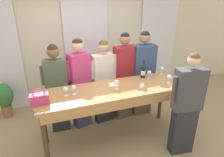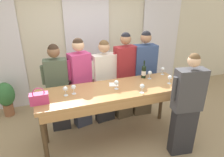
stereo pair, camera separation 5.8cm
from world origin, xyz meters
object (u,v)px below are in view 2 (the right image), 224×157
wine_glass_front_left (142,87)px  wine_glass_front_right (73,87)px  wine_bottle (144,71)px  wine_glass_center_mid (163,69)px  host_pouring (186,107)px  tasting_bar (114,95)px  wine_glass_center_right (170,78)px  guest_striped_shirt (125,76)px  wine_glass_center_left (65,89)px  wine_glass_front_mid (116,83)px  guest_navy_coat (144,74)px  guest_olive_jacket (58,87)px  wine_glass_back_left (150,73)px  potted_plant (6,96)px  guest_cream_sweater (105,81)px  guest_pink_top (81,83)px  handbag (39,98)px

wine_glass_front_left → wine_glass_front_right: 1.07m
wine_bottle → wine_glass_front_left: wine_bottle is taller
wine_glass_center_mid → host_pouring: size_ratio=0.09×
tasting_bar → wine_glass_center_right: size_ratio=16.34×
wine_glass_center_right → guest_striped_shirt: guest_striped_shirt is taller
wine_glass_center_mid → wine_glass_center_left: bearing=-171.6°
wine_glass_front_mid → guest_navy_coat: 1.10m
tasting_bar → wine_glass_front_mid: 0.22m
wine_glass_front_right → wine_glass_center_mid: same height
wine_bottle → guest_olive_jacket: 1.61m
wine_glass_front_right → wine_glass_back_left: (1.42, 0.16, 0.00)m
wine_glass_center_right → guest_navy_coat: bearing=97.0°
wine_bottle → wine_glass_center_mid: size_ratio=2.21×
wine_glass_front_mid → potted_plant: wine_glass_front_mid is taller
guest_navy_coat → wine_glass_front_left: bearing=-119.2°
guest_cream_sweater → wine_glass_center_mid: bearing=-18.5°
wine_glass_back_left → guest_pink_top: size_ratio=0.09×
wine_bottle → host_pouring: size_ratio=0.19×
wine_glass_front_right → wine_glass_center_left: bearing=-172.6°
wine_glass_center_left → tasting_bar: bearing=-2.4°
wine_bottle → wine_glass_center_right: size_ratio=2.21×
guest_navy_coat → handbag: bearing=-159.6°
handbag → potted_plant: handbag is taller
wine_glass_front_mid → guest_olive_jacket: guest_olive_jacket is taller
wine_glass_front_left → wine_glass_front_mid: size_ratio=1.00×
wine_glass_center_right → guest_striped_shirt: bearing=124.1°
handbag → host_pouring: (2.11, -0.55, -0.24)m
guest_cream_sweater → guest_navy_coat: bearing=0.0°
guest_olive_jacket → host_pouring: size_ratio=0.99×
wine_glass_center_right → guest_cream_sweater: bearing=141.0°
wine_glass_center_left → wine_glass_center_mid: (1.88, 0.28, 0.00)m
wine_glass_center_right → potted_plant: 3.39m
wine_glass_front_mid → wine_glass_back_left: size_ratio=1.00×
wine_bottle → wine_glass_front_left: size_ratio=2.21×
wine_glass_front_left → potted_plant: 2.98m
wine_glass_front_right → guest_striped_shirt: (1.11, 0.62, -0.19)m
wine_glass_center_left → wine_glass_back_left: size_ratio=1.00×
wine_bottle → guest_pink_top: 1.20m
wine_glass_center_left → guest_olive_jacket: bearing=97.5°
wine_glass_front_left → wine_glass_center_right: same height
wine_glass_front_right → tasting_bar: bearing=-4.3°
wine_glass_front_mid → guest_olive_jacket: bearing=143.3°
guest_navy_coat → wine_glass_back_left: bearing=-105.1°
wine_glass_back_left → guest_cream_sweater: size_ratio=0.09×
wine_glass_back_left → guest_striped_shirt: bearing=123.1°
wine_glass_center_left → handbag: bearing=-161.6°
tasting_bar → guest_pink_top: size_ratio=1.39×
wine_glass_front_left → guest_cream_sweater: 1.02m
wine_glass_front_left → guest_navy_coat: bearing=60.8°
handbag → guest_olive_jacket: bearing=68.7°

